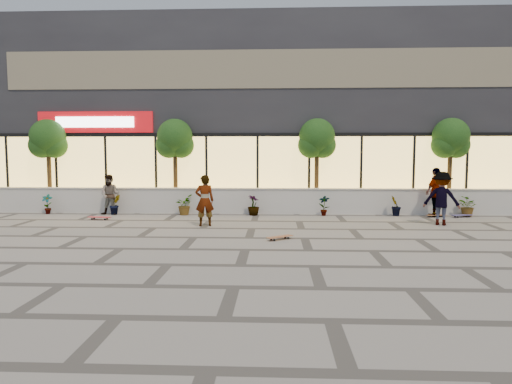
{
  "coord_description": "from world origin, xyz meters",
  "views": [
    {
      "loc": [
        0.79,
        -11.56,
        2.52
      ],
      "look_at": [
        0.18,
        2.28,
        1.3
      ],
      "focal_mm": 32.0,
      "sensor_mm": 36.0,
      "label": 1
    }
  ],
  "objects_px": {
    "skateboard_left": "(100,217)",
    "skateboard_right_far": "(462,215)",
    "tree_east": "(451,141)",
    "skater_right_far": "(442,198)",
    "skateboard_right_near": "(436,215)",
    "skater_right_near": "(436,192)",
    "tree_mideast": "(317,141)",
    "skater_center": "(205,201)",
    "skater_left": "(110,195)",
    "tree_midwest": "(175,141)",
    "skateboard_center": "(280,237)",
    "tree_west": "(48,141)"
  },
  "relations": [
    {
      "from": "skateboard_left",
      "to": "skateboard_right_far",
      "type": "height_order",
      "value": "skateboard_left"
    },
    {
      "from": "tree_east",
      "to": "skater_right_far",
      "type": "bearing_deg",
      "value": -113.97
    },
    {
      "from": "skateboard_right_near",
      "to": "skater_right_near",
      "type": "bearing_deg",
      "value": 77.28
    },
    {
      "from": "tree_mideast",
      "to": "skateboard_right_far",
      "type": "bearing_deg",
      "value": -15.31
    },
    {
      "from": "skater_right_far",
      "to": "skateboard_right_near",
      "type": "bearing_deg",
      "value": -82.28
    },
    {
      "from": "skateboard_right_near",
      "to": "skater_center",
      "type": "bearing_deg",
      "value": -176.91
    },
    {
      "from": "skater_left",
      "to": "tree_east",
      "type": "bearing_deg",
      "value": 4.81
    },
    {
      "from": "tree_mideast",
      "to": "skater_right_far",
      "type": "bearing_deg",
      "value": -40.15
    },
    {
      "from": "skater_center",
      "to": "skater_right_near",
      "type": "bearing_deg",
      "value": -174.82
    },
    {
      "from": "tree_east",
      "to": "skater_center",
      "type": "relative_size",
      "value": 2.24
    },
    {
      "from": "tree_midwest",
      "to": "skater_center",
      "type": "relative_size",
      "value": 2.24
    },
    {
      "from": "tree_midwest",
      "to": "skater_left",
      "type": "distance_m",
      "value": 3.49
    },
    {
      "from": "tree_mideast",
      "to": "skateboard_right_near",
      "type": "distance_m",
      "value": 5.56
    },
    {
      "from": "skateboard_center",
      "to": "skater_right_near",
      "type": "bearing_deg",
      "value": 1.1
    },
    {
      "from": "skater_center",
      "to": "skateboard_right_near",
      "type": "xyz_separation_m",
      "value": [
        8.63,
        2.45,
        -0.79
      ]
    },
    {
      "from": "skater_right_far",
      "to": "skateboard_right_near",
      "type": "xyz_separation_m",
      "value": [
        0.5,
        1.87,
        -0.84
      ]
    },
    {
      "from": "skateboard_center",
      "to": "skateboard_right_far",
      "type": "relative_size",
      "value": 0.92
    },
    {
      "from": "skateboard_left",
      "to": "skater_center",
      "type": "bearing_deg",
      "value": -8.3
    },
    {
      "from": "tree_east",
      "to": "skateboard_right_far",
      "type": "bearing_deg",
      "value": -90.8
    },
    {
      "from": "tree_east",
      "to": "skater_right_near",
      "type": "xyz_separation_m",
      "value": [
        -1.0,
        -1.4,
        -2.03
      ]
    },
    {
      "from": "tree_midwest",
      "to": "skater_right_near",
      "type": "xyz_separation_m",
      "value": [
        10.5,
        -1.4,
        -2.03
      ]
    },
    {
      "from": "tree_midwest",
      "to": "skateboard_right_near",
      "type": "relative_size",
      "value": 4.84
    },
    {
      "from": "tree_mideast",
      "to": "tree_west",
      "type": "bearing_deg",
      "value": 180.0
    },
    {
      "from": "tree_east",
      "to": "skater_center",
      "type": "xyz_separation_m",
      "value": [
        -9.63,
        -3.95,
        -2.11
      ]
    },
    {
      "from": "tree_west",
      "to": "skater_right_far",
      "type": "xyz_separation_m",
      "value": [
        15.5,
        -3.37,
        -2.06
      ]
    },
    {
      "from": "skater_right_far",
      "to": "skateboard_left",
      "type": "relative_size",
      "value": 2.09
    },
    {
      "from": "tree_midwest",
      "to": "skateboard_right_far",
      "type": "height_order",
      "value": "tree_midwest"
    },
    {
      "from": "tree_west",
      "to": "skater_center",
      "type": "distance_m",
      "value": 8.62
    },
    {
      "from": "skater_right_far",
      "to": "tree_mideast",
      "type": "bearing_deg",
      "value": -17.48
    },
    {
      "from": "skater_right_far",
      "to": "skateboard_center",
      "type": "bearing_deg",
      "value": 50.26
    },
    {
      "from": "tree_midwest",
      "to": "skateboard_center",
      "type": "relative_size",
      "value": 4.96
    },
    {
      "from": "skater_right_near",
      "to": "tree_midwest",
      "type": "bearing_deg",
      "value": -41.15
    },
    {
      "from": "tree_east",
      "to": "skater_right_far",
      "type": "distance_m",
      "value": 4.23
    },
    {
      "from": "tree_midwest",
      "to": "skateboard_right_far",
      "type": "bearing_deg",
      "value": -7.44
    },
    {
      "from": "tree_west",
      "to": "tree_east",
      "type": "distance_m",
      "value": 17.0
    },
    {
      "from": "skater_center",
      "to": "skater_right_far",
      "type": "bearing_deg",
      "value": 172.77
    },
    {
      "from": "skater_right_near",
      "to": "tree_east",
      "type": "bearing_deg",
      "value": -159.1
    },
    {
      "from": "tree_east",
      "to": "skateboard_right_far",
      "type": "distance_m",
      "value": 3.27
    },
    {
      "from": "skater_right_far",
      "to": "skateboard_right_far",
      "type": "xyz_separation_m",
      "value": [
        1.48,
        1.87,
        -0.84
      ]
    },
    {
      "from": "skateboard_right_near",
      "to": "skateboard_left",
      "type": "bearing_deg",
      "value": 172.51
    },
    {
      "from": "tree_west",
      "to": "skater_left",
      "type": "xyz_separation_m",
      "value": [
        3.16,
        -1.4,
        -2.18
      ]
    },
    {
      "from": "skater_right_far",
      "to": "skater_right_near",
      "type": "bearing_deg",
      "value": -81.55
    },
    {
      "from": "skater_left",
      "to": "skater_right_far",
      "type": "bearing_deg",
      "value": -10.05
    },
    {
      "from": "tree_west",
      "to": "skater_left",
      "type": "distance_m",
      "value": 4.08
    },
    {
      "from": "skateboard_center",
      "to": "skater_center",
      "type": "bearing_deg",
      "value": 99.47
    },
    {
      "from": "tree_midwest",
      "to": "skater_left",
      "type": "height_order",
      "value": "tree_midwest"
    },
    {
      "from": "skater_center",
      "to": "tree_midwest",
      "type": "bearing_deg",
      "value": -75.93
    },
    {
      "from": "skater_right_near",
      "to": "skateboard_center",
      "type": "xyz_separation_m",
      "value": [
        -6.1,
        -4.9,
        -0.88
      ]
    },
    {
      "from": "tree_mideast",
      "to": "skateboard_left",
      "type": "bearing_deg",
      "value": -162.15
    },
    {
      "from": "tree_west",
      "to": "skater_right_near",
      "type": "xyz_separation_m",
      "value": [
        16.0,
        -1.4,
        -2.03
      ]
    }
  ]
}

